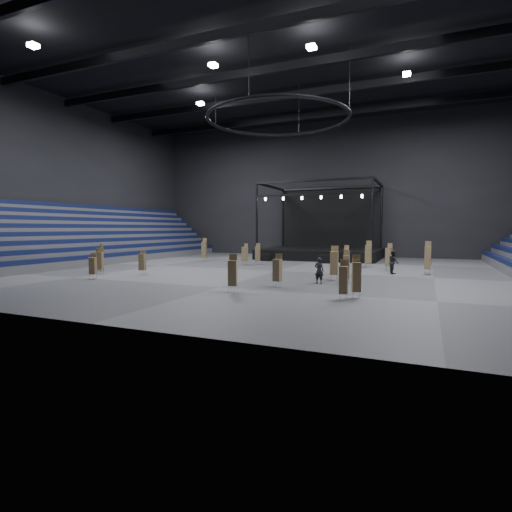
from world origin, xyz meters
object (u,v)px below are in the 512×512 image
at_px(chair_stack_13, 100,260).
at_px(chair_stack_3, 346,255).
at_px(chair_stack_0, 428,257).
at_px(chair_stack_8, 93,265).
at_px(chair_stack_14, 334,262).
at_px(chair_stack_4, 344,279).
at_px(chair_stack_1, 100,257).
at_px(chair_stack_2, 356,276).
at_px(chair_stack_7, 245,254).
at_px(chair_stack_11, 389,257).
at_px(chair_stack_16, 368,254).
at_px(crew_member, 394,262).
at_px(flight_case_right, 324,259).
at_px(chair_stack_10, 277,270).
at_px(stage, 322,246).
at_px(chair_stack_9, 142,262).
at_px(chair_stack_15, 258,253).
at_px(man_center, 319,271).
at_px(flight_case_left, 266,258).
at_px(chair_stack_12, 204,250).
at_px(flight_case_mid, 327,259).
at_px(chair_stack_6, 346,266).
at_px(chair_stack_5, 233,272).

bearing_deg(chair_stack_13, chair_stack_3, 21.37).
relative_size(chair_stack_0, chair_stack_8, 1.43).
distance_m(chair_stack_8, chair_stack_14, 17.52).
bearing_deg(chair_stack_0, chair_stack_4, -104.25).
bearing_deg(chair_stack_1, chair_stack_2, -1.68).
xyz_separation_m(chair_stack_3, chair_stack_7, (-9.70, -2.71, 0.05)).
relative_size(chair_stack_7, chair_stack_11, 0.90).
xyz_separation_m(chair_stack_16, crew_member, (2.58, -4.39, -0.37)).
xyz_separation_m(flight_case_right, chair_stack_10, (1.38, -18.09, 0.69)).
bearing_deg(chair_stack_1, chair_stack_10, 1.68).
bearing_deg(stage, chair_stack_9, -110.93).
bearing_deg(crew_member, stage, 13.65).
relative_size(chair_stack_8, chair_stack_16, 0.74).
height_order(chair_stack_15, chair_stack_16, chair_stack_16).
relative_size(chair_stack_9, crew_member, 1.03).
xyz_separation_m(chair_stack_3, man_center, (0.61, -13.13, -0.22)).
bearing_deg(flight_case_left, chair_stack_12, -150.57).
distance_m(chair_stack_10, crew_member, 12.36).
xyz_separation_m(chair_stack_1, chair_stack_9, (5.11, -0.70, -0.16)).
bearing_deg(flight_case_mid, chair_stack_2, -72.72).
bearing_deg(crew_member, chair_stack_13, 94.79).
height_order(flight_case_left, chair_stack_6, chair_stack_6).
bearing_deg(chair_stack_4, chair_stack_1, 163.34).
bearing_deg(chair_stack_8, chair_stack_7, 47.93).
bearing_deg(flight_case_mid, chair_stack_9, -124.22).
distance_m(chair_stack_6, crew_member, 7.74).
bearing_deg(chair_stack_15, crew_member, -18.39).
height_order(stage, chair_stack_16, stage).
xyz_separation_m(flight_case_mid, chair_stack_3, (2.53, -2.56, 0.65)).
bearing_deg(chair_stack_9, chair_stack_16, 26.60).
bearing_deg(chair_stack_0, chair_stack_16, 145.19).
height_order(flight_case_left, chair_stack_13, chair_stack_13).
distance_m(chair_stack_10, chair_stack_14, 5.15).
relative_size(flight_case_left, chair_stack_10, 0.56).
bearing_deg(flight_case_mid, chair_stack_14, -74.79).
distance_m(chair_stack_1, chair_stack_12, 12.69).
bearing_deg(chair_stack_15, chair_stack_1, -136.30).
xyz_separation_m(chair_stack_2, chair_stack_6, (-1.56, 5.56, -0.02)).
bearing_deg(chair_stack_11, chair_stack_6, -77.96).
bearing_deg(man_center, flight_case_right, -67.41).
xyz_separation_m(flight_case_right, chair_stack_2, (6.63, -20.27, 0.76)).
distance_m(flight_case_mid, flight_case_right, 0.33).
bearing_deg(flight_case_right, crew_member, -44.36).
height_order(chair_stack_6, chair_stack_10, chair_stack_6).
relative_size(chair_stack_1, chair_stack_12, 0.91).
relative_size(flight_case_right, crew_member, 0.67).
distance_m(chair_stack_0, chair_stack_9, 22.92).
bearing_deg(chair_stack_5, crew_member, 43.65).
relative_size(stage, chair_stack_4, 6.63).
xyz_separation_m(chair_stack_10, chair_stack_14, (2.65, 4.42, 0.19)).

